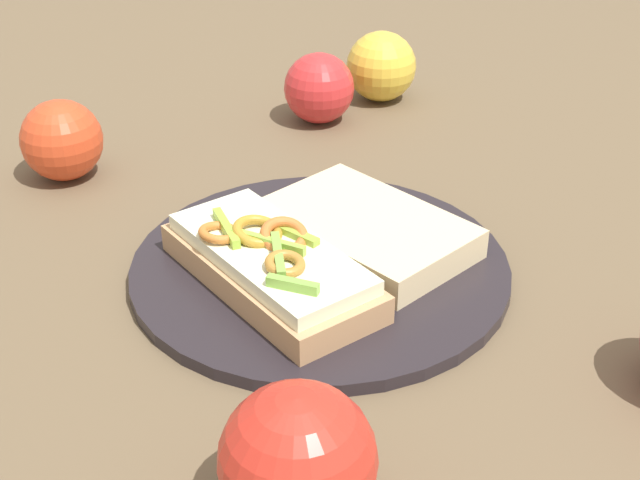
{
  "coord_description": "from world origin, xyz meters",
  "views": [
    {
      "loc": [
        -0.45,
        0.37,
        0.38
      ],
      "look_at": [
        0.0,
        0.0,
        0.03
      ],
      "focal_mm": 50.67,
      "sensor_mm": 36.0,
      "label": 1
    }
  ],
  "objects_px": {
    "plate": "(320,268)",
    "apple_5": "(62,140)",
    "sandwich": "(269,263)",
    "apple_4": "(381,66)",
    "bread_slice_side": "(367,230)",
    "apple_3": "(298,460)",
    "apple_1": "(319,88)"
  },
  "relations": [
    {
      "from": "plate",
      "to": "sandwich",
      "type": "relative_size",
      "value": 1.56
    },
    {
      "from": "bread_slice_side",
      "to": "apple_1",
      "type": "relative_size",
      "value": 2.2
    },
    {
      "from": "bread_slice_side",
      "to": "apple_5",
      "type": "relative_size",
      "value": 2.16
    },
    {
      "from": "bread_slice_side",
      "to": "apple_1",
      "type": "height_order",
      "value": "apple_1"
    },
    {
      "from": "apple_4",
      "to": "sandwich",
      "type": "bearing_deg",
      "value": 125.63
    },
    {
      "from": "plate",
      "to": "sandwich",
      "type": "bearing_deg",
      "value": 87.75
    },
    {
      "from": "apple_1",
      "to": "apple_4",
      "type": "xyz_separation_m",
      "value": [
        0.0,
        -0.09,
        0.0
      ]
    },
    {
      "from": "plate",
      "to": "sandwich",
      "type": "height_order",
      "value": "sandwich"
    },
    {
      "from": "apple_3",
      "to": "apple_4",
      "type": "distance_m",
      "value": 0.6
    },
    {
      "from": "plate",
      "to": "apple_3",
      "type": "bearing_deg",
      "value": 138.11
    },
    {
      "from": "plate",
      "to": "apple_4",
      "type": "distance_m",
      "value": 0.36
    },
    {
      "from": "apple_5",
      "to": "plate",
      "type": "bearing_deg",
      "value": -164.21
    },
    {
      "from": "sandwich",
      "to": "bread_slice_side",
      "type": "xyz_separation_m",
      "value": [
        -0.0,
        -0.09,
        -0.01
      ]
    },
    {
      "from": "bread_slice_side",
      "to": "apple_3",
      "type": "xyz_separation_m",
      "value": [
        -0.18,
        0.21,
        0.02
      ]
    },
    {
      "from": "bread_slice_side",
      "to": "plate",
      "type": "bearing_deg",
      "value": 83.06
    },
    {
      "from": "apple_5",
      "to": "apple_1",
      "type": "bearing_deg",
      "value": -100.18
    },
    {
      "from": "plate",
      "to": "bread_slice_side",
      "type": "height_order",
      "value": "bread_slice_side"
    },
    {
      "from": "plate",
      "to": "bread_slice_side",
      "type": "xyz_separation_m",
      "value": [
        -0.0,
        -0.05,
        0.02
      ]
    },
    {
      "from": "plate",
      "to": "apple_5",
      "type": "height_order",
      "value": "apple_5"
    },
    {
      "from": "sandwich",
      "to": "apple_4",
      "type": "bearing_deg",
      "value": -52.24
    },
    {
      "from": "plate",
      "to": "apple_3",
      "type": "xyz_separation_m",
      "value": [
        -0.18,
        0.16,
        0.04
      ]
    },
    {
      "from": "bread_slice_side",
      "to": "apple_5",
      "type": "distance_m",
      "value": 0.3
    },
    {
      "from": "plate",
      "to": "apple_5",
      "type": "bearing_deg",
      "value": 15.79
    },
    {
      "from": "apple_1",
      "to": "apple_3",
      "type": "bearing_deg",
      "value": 139.71
    },
    {
      "from": "bread_slice_side",
      "to": "apple_3",
      "type": "distance_m",
      "value": 0.27
    },
    {
      "from": "sandwich",
      "to": "apple_3",
      "type": "relative_size",
      "value": 2.21
    },
    {
      "from": "plate",
      "to": "apple_5",
      "type": "relative_size",
      "value": 3.9
    },
    {
      "from": "bread_slice_side",
      "to": "apple_5",
      "type": "bearing_deg",
      "value": 19.35
    },
    {
      "from": "apple_4",
      "to": "apple_3",
      "type": "bearing_deg",
      "value": 133.37
    },
    {
      "from": "apple_3",
      "to": "apple_5",
      "type": "xyz_separation_m",
      "value": [
        0.45,
        -0.08,
        -0.0
      ]
    },
    {
      "from": "sandwich",
      "to": "apple_5",
      "type": "distance_m",
      "value": 0.27
    },
    {
      "from": "sandwich",
      "to": "bread_slice_side",
      "type": "height_order",
      "value": "sandwich"
    }
  ]
}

